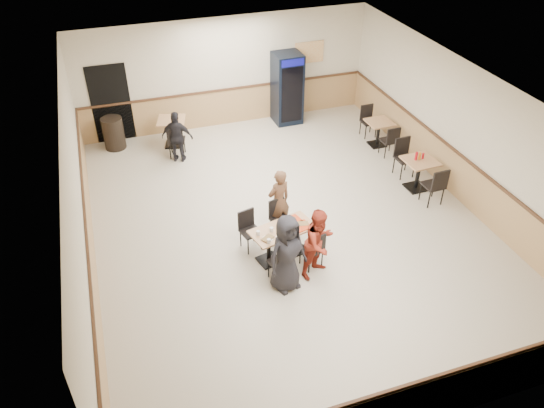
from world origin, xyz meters
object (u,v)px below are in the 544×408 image
object	(u,v)px
main_table	(282,238)
diner_woman_left	(287,253)
lone_diner	(177,137)
back_table	(172,128)
pepsi_cooler	(287,88)
diner_woman_right	(319,243)
side_table_near	(419,170)
side_table_far	(379,130)
trash_bin	(114,133)
diner_man_opposite	(279,201)

from	to	relation	value
main_table	diner_woman_left	xyz separation A→B (m)	(-0.21, -0.83, 0.34)
lone_diner	back_table	distance (m)	0.86
diner_woman_left	pepsi_cooler	xyz separation A→B (m)	(2.31, 6.35, 0.21)
lone_diner	back_table	world-z (taller)	lone_diner
diner_woman_right	lone_diner	bearing A→B (deg)	81.92
lone_diner	side_table_near	distance (m)	5.85
diner_woman_left	lone_diner	xyz separation A→B (m)	(-1.03, 5.11, -0.11)
side_table_near	side_table_far	xyz separation A→B (m)	(0.11, 2.15, -0.05)
side_table_near	pepsi_cooler	distance (m)	4.60
side_table_far	trash_bin	world-z (taller)	trash_bin
main_table	diner_woman_right	distance (m)	0.86
diner_woman_right	pepsi_cooler	distance (m)	6.40
main_table	diner_woman_left	distance (m)	0.92
lone_diner	pepsi_cooler	size ratio (longest dim) A/B	0.67
diner_woman_right	diner_man_opposite	size ratio (longest dim) A/B	1.00
diner_woman_right	diner_man_opposite	bearing A→B (deg)	72.84
diner_woman_right	back_table	xyz separation A→B (m)	(-1.72, 5.79, -0.22)
side_table_far	back_table	distance (m)	5.40
diner_woman_left	back_table	bearing A→B (deg)	83.18
lone_diner	back_table	xyz separation A→B (m)	(0.00, 0.85, -0.17)
diner_woman_right	trash_bin	world-z (taller)	diner_woman_right
trash_bin	lone_diner	bearing A→B (deg)	-39.00
diner_man_opposite	trash_bin	world-z (taller)	diner_man_opposite
side_table_far	trash_bin	bearing A→B (deg)	162.60
main_table	pepsi_cooler	size ratio (longest dim) A/B	0.68
side_table_near	trash_bin	bearing A→B (deg)	146.96
main_table	back_table	distance (m)	5.28
side_table_near	main_table	bearing A→B (deg)	-161.49
side_table_near	trash_bin	distance (m)	7.73
diner_man_opposite	pepsi_cooler	distance (m)	5.06
lone_diner	side_table_near	xyz separation A→B (m)	(5.01, -3.02, -0.16)
main_table	back_table	bearing A→B (deg)	90.15
side_table_near	back_table	world-z (taller)	side_table_near
lone_diner	side_table_near	size ratio (longest dim) A/B	1.77
diner_man_opposite	lone_diner	world-z (taller)	diner_man_opposite
diner_woman_right	lone_diner	distance (m)	5.23
diner_man_opposite	trash_bin	xyz separation A→B (m)	(-2.93, 4.65, -0.29)
side_table_near	pepsi_cooler	bearing A→B (deg)	111.48
diner_man_opposite	back_table	size ratio (longest dim) A/B	1.68
side_table_near	trash_bin	world-z (taller)	trash_bin
main_table	side_table_far	xyz separation A→B (m)	(3.88, 3.41, 0.01)
main_table	diner_woman_right	xyz separation A→B (m)	(0.48, -0.66, 0.27)
lone_diner	side_table_far	world-z (taller)	lone_diner
diner_woman_left	back_table	world-z (taller)	diner_woman_left
side_table_far	pepsi_cooler	distance (m)	2.82
trash_bin	diner_woman_left	bearing A→B (deg)	-68.36
lone_diner	side_table_far	bearing A→B (deg)	-164.80
main_table	trash_bin	size ratio (longest dim) A/B	1.59
side_table_far	back_table	xyz separation A→B (m)	(-5.12, 1.72, 0.04)
diner_woman_right	diner_man_opposite	xyz separation A→B (m)	(-0.26, 1.49, 0.00)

